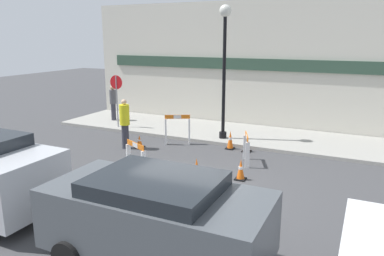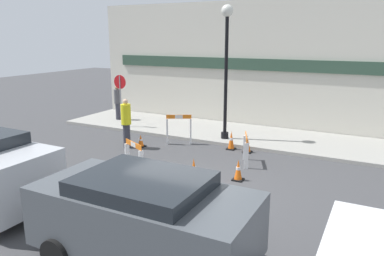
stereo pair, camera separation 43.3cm
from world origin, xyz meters
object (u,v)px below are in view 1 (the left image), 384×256
stop_sign (117,93)px  person_pedestrian (113,102)px  person_worker (125,122)px  parked_car_1 (156,215)px  streetlamp_post (224,54)px

stop_sign → person_pedestrian: (-1.01, 1.03, -0.63)m
stop_sign → person_worker: 3.05m
stop_sign → parked_car_1: (6.66, -7.90, -0.69)m
streetlamp_post → person_worker: size_ratio=2.76×
streetlamp_post → stop_sign: bearing=-177.4°
streetlamp_post → person_worker: (-2.86, -2.45, -2.36)m
streetlamp_post → person_pedestrian: (-5.84, 0.81, -2.33)m
streetlamp_post → stop_sign: size_ratio=2.21×
person_worker → parked_car_1: (4.69, -5.67, -0.04)m
streetlamp_post → parked_car_1: bearing=-77.3°
streetlamp_post → person_pedestrian: size_ratio=3.05×
parked_car_1 → person_worker: bearing=129.6°
person_worker → person_pedestrian: size_ratio=1.11×
stop_sign → streetlamp_post: bearing=-179.3°
person_pedestrian → parked_car_1: person_pedestrian is taller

